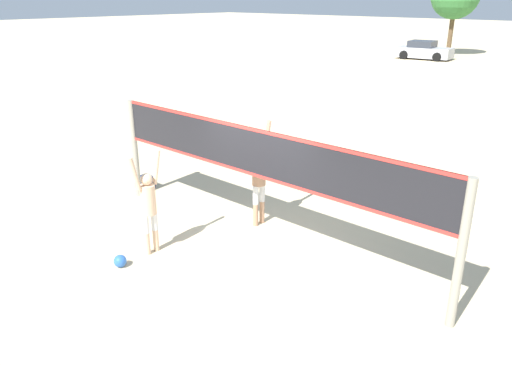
% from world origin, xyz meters
% --- Properties ---
extents(ground_plane, '(200.00, 200.00, 0.00)m').
position_xyz_m(ground_plane, '(0.00, 0.00, 0.00)').
color(ground_plane, beige).
extents(volleyball_net, '(7.81, 0.14, 2.32)m').
position_xyz_m(volleyball_net, '(0.00, 0.00, 1.63)').
color(volleyball_net, gray).
rests_on(volleyball_net, ground_plane).
extents(player_spiker, '(0.28, 0.68, 1.96)m').
position_xyz_m(player_spiker, '(-1.25, -1.55, 1.02)').
color(player_spiker, beige).
rests_on(player_spiker, ground_plane).
extents(player_blocker, '(0.28, 0.71, 2.20)m').
position_xyz_m(player_blocker, '(-0.57, 0.73, 1.16)').
color(player_blocker, tan).
rests_on(player_blocker, ground_plane).
extents(volleyball, '(0.23, 0.23, 0.23)m').
position_xyz_m(volleyball, '(-1.23, -2.27, 0.11)').
color(volleyball, blue).
rests_on(volleyball, ground_plane).
extents(gear_bag, '(0.38, 0.35, 0.31)m').
position_xyz_m(gear_bag, '(-4.09, 0.38, 0.15)').
color(gear_bag, navy).
rests_on(gear_bag, ground_plane).
extents(parked_car_mid, '(4.20, 2.33, 1.36)m').
position_xyz_m(parked_car_mid, '(-10.70, 30.96, 0.61)').
color(parked_car_mid, '#B7B7BC').
rests_on(parked_car_mid, ground_plane).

